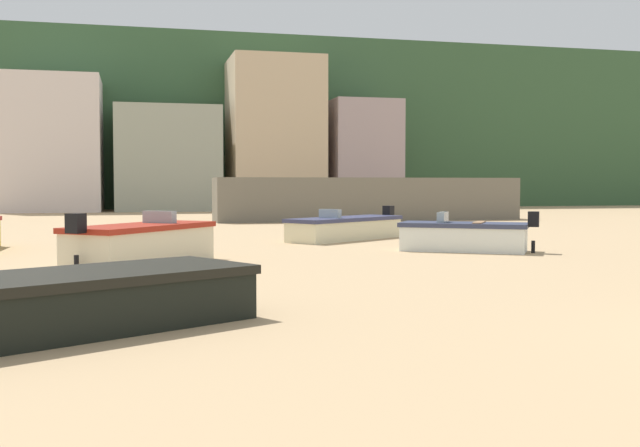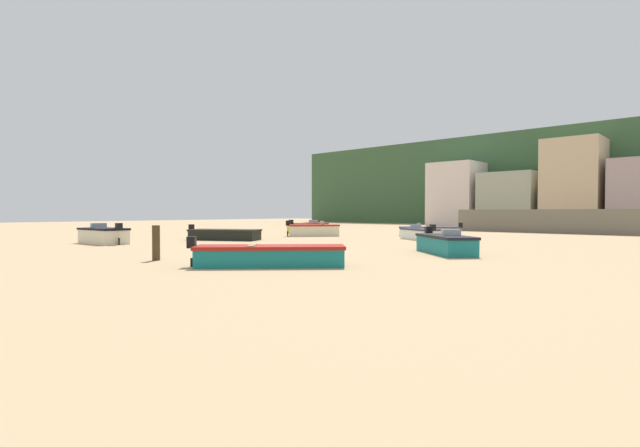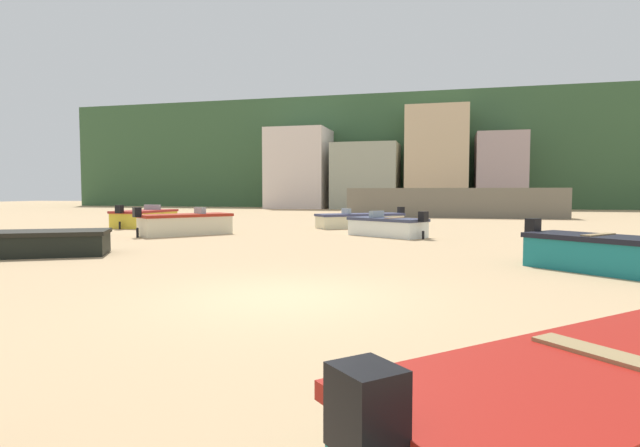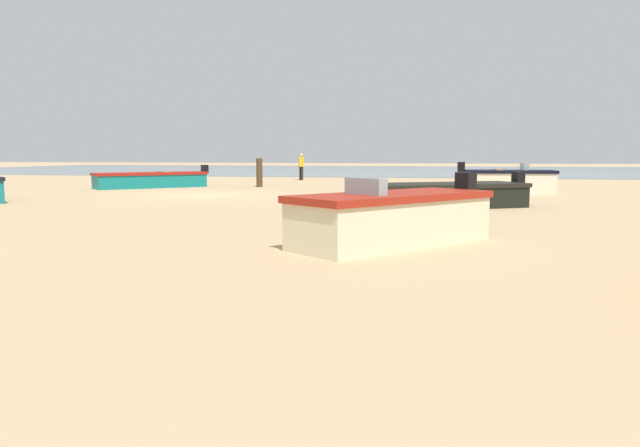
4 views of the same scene
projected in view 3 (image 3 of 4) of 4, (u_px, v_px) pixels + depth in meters
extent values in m
plane|color=tan|center=(285.00, 297.00, 9.00)|extent=(160.00, 160.00, 0.00)
cube|color=#355735|center=(430.00, 159.00, 72.45)|extent=(90.00, 32.00, 13.04)
cube|color=#6D6658|center=(453.00, 203.00, 37.21)|extent=(15.36, 2.40, 2.13)
cube|color=silver|center=(300.00, 169.00, 58.00)|extent=(6.63, 6.92, 8.88)
cube|color=#9B9F8C|center=(366.00, 176.00, 55.45)|extent=(7.00, 5.39, 7.05)
cube|color=#CCB08C|center=(437.00, 159.00, 53.82)|extent=(6.34, 6.05, 10.65)
cube|color=#A58F91|center=(500.00, 172.00, 52.12)|extent=(4.87, 5.56, 7.80)
cube|color=black|center=(22.00, 246.00, 14.75)|extent=(4.82, 3.67, 0.60)
cube|color=black|center=(21.00, 233.00, 14.73)|extent=(4.94, 3.79, 0.12)
cube|color=black|center=(367.00, 408.00, 2.38)|extent=(0.42, 0.42, 0.40)
cube|color=#93794D|center=(616.00, 361.00, 3.45)|extent=(0.97, 0.98, 0.08)
cube|color=white|center=(387.00, 229.00, 21.28)|extent=(3.44, 2.83, 0.65)
cube|color=#313752|center=(387.00, 219.00, 21.26)|extent=(3.57, 2.95, 0.12)
cube|color=black|center=(423.00, 217.00, 19.94)|extent=(0.41, 0.42, 0.40)
cylinder|color=black|center=(423.00, 235.00, 19.98)|extent=(0.14, 0.14, 0.33)
cube|color=#8C9EA8|center=(377.00, 214.00, 21.66)|extent=(0.58, 0.76, 0.28)
cube|color=#976D4A|center=(395.00, 218.00, 20.96)|extent=(0.79, 1.05, 0.08)
cube|color=beige|center=(360.00, 222.00, 26.40)|extent=(4.39, 3.67, 0.62)
cube|color=#323555|center=(360.00, 215.00, 26.38)|extent=(4.52, 3.79, 0.12)
cube|color=black|center=(401.00, 211.00, 27.26)|extent=(0.41, 0.42, 0.40)
cylinder|color=black|center=(401.00, 224.00, 27.30)|extent=(0.14, 0.14, 0.31)
cube|color=#8C9EA8|center=(346.00, 211.00, 26.08)|extent=(0.61, 0.74, 0.28)
cube|color=beige|center=(186.00, 226.00, 21.96)|extent=(3.42, 3.79, 0.79)
cube|color=maroon|center=(186.00, 215.00, 21.94)|extent=(3.55, 3.92, 0.12)
cube|color=black|center=(137.00, 212.00, 20.69)|extent=(0.42, 0.42, 0.40)
cylinder|color=black|center=(137.00, 233.00, 20.74)|extent=(0.14, 0.14, 0.39)
cube|color=#8C9EA8|center=(200.00, 210.00, 22.32)|extent=(0.77, 0.67, 0.28)
cube|color=gold|center=(145.00, 219.00, 27.29)|extent=(1.68, 3.87, 0.76)
cube|color=maroon|center=(145.00, 211.00, 27.26)|extent=(1.76, 3.98, 0.12)
cube|color=black|center=(119.00, 209.00, 25.24)|extent=(0.33, 0.29, 0.40)
cylinder|color=black|center=(120.00, 225.00, 25.29)|extent=(0.10, 0.10, 0.38)
cube|color=#8C9EA8|center=(152.00, 207.00, 27.89)|extent=(0.94, 0.23, 0.28)
cube|color=#187276|center=(620.00, 258.00, 11.52)|extent=(3.90, 3.66, 0.72)
cube|color=black|center=(621.00, 239.00, 11.50)|extent=(4.03, 3.78, 0.12)
cube|color=black|center=(533.00, 226.00, 13.28)|extent=(0.42, 0.43, 0.40)
cylinder|color=black|center=(532.00, 256.00, 13.33)|extent=(0.14, 0.14, 0.36)
cube|color=olive|center=(598.00, 236.00, 11.91)|extent=(0.94, 1.02, 0.08)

